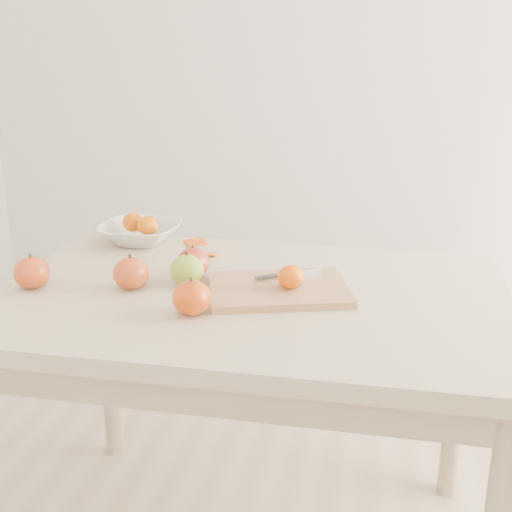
# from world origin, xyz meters

# --- Properties ---
(table) EXTENTS (1.20, 0.80, 0.75)m
(table) POSITION_xyz_m (0.00, 0.00, 0.65)
(table) COLOR beige
(table) RESTS_ON ground
(cutting_board) EXTENTS (0.37, 0.32, 0.02)m
(cutting_board) POSITION_xyz_m (0.06, -0.00, 0.76)
(cutting_board) COLOR #AA7E55
(cutting_board) RESTS_ON table
(board_tangerine) EXTENTS (0.06, 0.06, 0.05)m
(board_tangerine) POSITION_xyz_m (0.09, -0.01, 0.80)
(board_tangerine) COLOR #E65D08
(board_tangerine) RESTS_ON cutting_board
(fruit_bowl) EXTENTS (0.23, 0.23, 0.06)m
(fruit_bowl) POSITION_xyz_m (-0.40, 0.32, 0.78)
(fruit_bowl) COLOR white
(fruit_bowl) RESTS_ON table
(bowl_tangerine_near) EXTENTS (0.06, 0.06, 0.06)m
(bowl_tangerine_near) POSITION_xyz_m (-0.43, 0.33, 0.81)
(bowl_tangerine_near) COLOR #DC6407
(bowl_tangerine_near) RESTS_ON fruit_bowl
(bowl_tangerine_far) EXTENTS (0.06, 0.06, 0.06)m
(bowl_tangerine_far) POSITION_xyz_m (-0.37, 0.31, 0.81)
(bowl_tangerine_far) COLOR orange
(bowl_tangerine_far) RESTS_ON fruit_bowl
(orange_peel_a) EXTENTS (0.07, 0.07, 0.01)m
(orange_peel_a) POSITION_xyz_m (-0.24, 0.33, 0.75)
(orange_peel_a) COLOR #C3490D
(orange_peel_a) RESTS_ON table
(orange_peel_b) EXTENTS (0.05, 0.04, 0.01)m
(orange_peel_b) POSITION_xyz_m (-0.17, 0.24, 0.75)
(orange_peel_b) COLOR orange
(orange_peel_b) RESTS_ON table
(paring_knife) EXTENTS (0.16, 0.09, 0.01)m
(paring_knife) POSITION_xyz_m (0.11, 0.07, 0.78)
(paring_knife) COLOR silver
(paring_knife) RESTS_ON cutting_board
(apple_green) EXTENTS (0.08, 0.08, 0.07)m
(apple_green) POSITION_xyz_m (-0.16, 0.01, 0.79)
(apple_green) COLOR #759F14
(apple_green) RESTS_ON table
(apple_red_c) EXTENTS (0.08, 0.08, 0.08)m
(apple_red_c) POSITION_xyz_m (-0.10, -0.16, 0.79)
(apple_red_c) COLOR #940E02
(apple_red_c) RESTS_ON table
(apple_red_d) EXTENTS (0.09, 0.09, 0.08)m
(apple_red_d) POSITION_xyz_m (-0.52, -0.08, 0.79)
(apple_red_d) COLOR maroon
(apple_red_d) RESTS_ON table
(apple_red_b) EXTENTS (0.09, 0.09, 0.08)m
(apple_red_b) POSITION_xyz_m (-0.28, -0.04, 0.79)
(apple_red_b) COLOR maroon
(apple_red_b) RESTS_ON table
(apple_red_a) EXTENTS (0.08, 0.08, 0.08)m
(apple_red_a) POSITION_xyz_m (-0.16, 0.07, 0.79)
(apple_red_a) COLOR #9E0A10
(apple_red_a) RESTS_ON table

